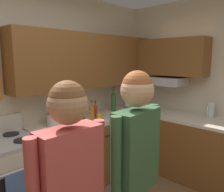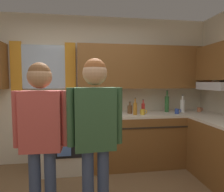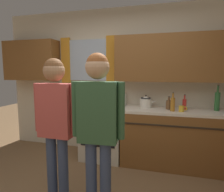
# 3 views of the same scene
# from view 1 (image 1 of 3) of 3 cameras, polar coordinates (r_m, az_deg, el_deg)

# --- Properties ---
(back_wall_unit) EXTENTS (4.60, 0.42, 2.60)m
(back_wall_unit) POSITION_cam_1_polar(r_m,az_deg,el_deg) (2.85, -22.53, 3.37)
(back_wall_unit) COLOR beige
(back_wall_unit) RESTS_ON ground
(kitchen_counter_run) EXTENTS (2.21, 1.91, 0.90)m
(kitchen_counter_run) POSITION_cam_1_polar(r_m,az_deg,el_deg) (3.47, 5.64, -12.23)
(kitchen_counter_run) COLOR brown
(kitchen_counter_run) RESTS_ON ground
(stove_oven) EXTENTS (0.69, 0.67, 1.10)m
(stove_oven) POSITION_cam_1_polar(r_m,az_deg,el_deg) (2.77, -25.90, -18.79)
(stove_oven) COLOR beige
(stove_oven) RESTS_ON ground
(bottle_oil_amber) EXTENTS (0.06, 0.06, 0.29)m
(bottle_oil_amber) POSITION_cam_1_polar(r_m,az_deg,el_deg) (3.00, -5.10, -4.51)
(bottle_oil_amber) COLOR #B27223
(bottle_oil_amber) RESTS_ON kitchen_counter_run
(bottle_sauce_red) EXTENTS (0.06, 0.06, 0.25)m
(bottle_sauce_red) POSITION_cam_1_polar(r_m,az_deg,el_deg) (3.21, -4.22, -3.85)
(bottle_sauce_red) COLOR red
(bottle_sauce_red) RESTS_ON kitchen_counter_run
(bottle_squat_brown) EXTENTS (0.08, 0.08, 0.21)m
(bottle_squat_brown) POSITION_cam_1_polar(r_m,az_deg,el_deg) (3.09, -7.65, -4.77)
(bottle_squat_brown) COLOR brown
(bottle_squat_brown) RESTS_ON kitchen_counter_run
(bottle_milk_white) EXTENTS (0.08, 0.08, 0.31)m
(bottle_milk_white) POSITION_cam_1_polar(r_m,az_deg,el_deg) (3.74, 3.92, -1.50)
(bottle_milk_white) COLOR white
(bottle_milk_white) RESTS_ON kitchen_counter_run
(bottle_wine_green) EXTENTS (0.08, 0.08, 0.39)m
(bottle_wine_green) POSITION_cam_1_polar(r_m,az_deg,el_deg) (3.59, 0.38, -1.43)
(bottle_wine_green) COLOR #2D6633
(bottle_wine_green) RESTS_ON kitchen_counter_run
(cup_terracotta) EXTENTS (0.11, 0.07, 0.08)m
(cup_terracotta) POSITION_cam_1_polar(r_m,az_deg,el_deg) (4.01, 7.00, -1.96)
(cup_terracotta) COLOR #B76642
(cup_terracotta) RESTS_ON kitchen_counter_run
(mug_mustard_yellow) EXTENTS (0.12, 0.08, 0.09)m
(mug_mustard_yellow) POSITION_cam_1_polar(r_m,az_deg,el_deg) (3.10, -3.24, -5.24)
(mug_mustard_yellow) COLOR gold
(mug_mustard_yellow) RESTS_ON kitchen_counter_run
(mug_cobalt_blue) EXTENTS (0.11, 0.07, 0.08)m
(mug_cobalt_blue) POSITION_cam_1_polar(r_m,az_deg,el_deg) (3.54, 3.93, -3.41)
(mug_cobalt_blue) COLOR #2D479E
(mug_cobalt_blue) RESTS_ON kitchen_counter_run
(stovetop_kettle) EXTENTS (0.27, 0.20, 0.21)m
(stovetop_kettle) POSITION_cam_1_polar(r_m,az_deg,el_deg) (2.94, -14.20, -5.33)
(stovetop_kettle) COLOR silver
(stovetop_kettle) RESTS_ON kitchen_counter_run
(water_pitcher) EXTENTS (0.19, 0.11, 0.22)m
(water_pitcher) POSITION_cam_1_polar(r_m,az_deg,el_deg) (3.49, 23.56, -3.23)
(water_pitcher) COLOR silver
(water_pitcher) RESTS_ON kitchen_counter_run
(adult_left) EXTENTS (0.50, 0.22, 1.62)m
(adult_left) POSITION_cam_1_polar(r_m,az_deg,el_deg) (1.39, -10.45, -21.52)
(adult_left) COLOR #38476B
(adult_left) RESTS_ON ground
(adult_in_plaid) EXTENTS (0.51, 0.22, 1.66)m
(adult_in_plaid) POSITION_cam_1_polar(r_m,az_deg,el_deg) (1.64, 6.06, -15.49)
(adult_in_plaid) COLOR #38476B
(adult_in_plaid) RESTS_ON ground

